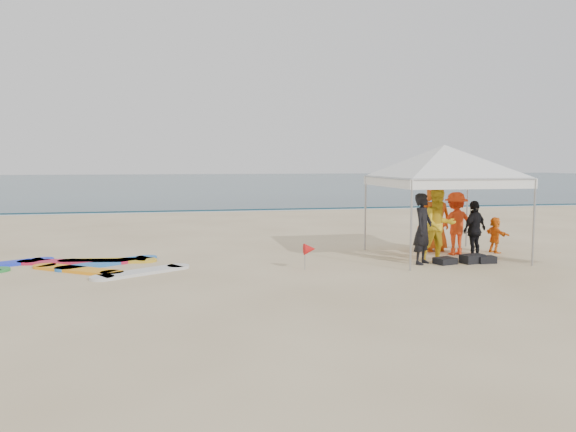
# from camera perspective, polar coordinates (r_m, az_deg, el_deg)

# --- Properties ---
(ground) EXTENTS (120.00, 120.00, 0.00)m
(ground) POSITION_cam_1_polar(r_m,az_deg,el_deg) (12.02, 1.11, -6.91)
(ground) COLOR beige
(ground) RESTS_ON ground
(ocean) EXTENTS (160.00, 84.00, 0.08)m
(ocean) POSITION_cam_1_polar(r_m,az_deg,el_deg) (71.54, -9.43, 3.44)
(ocean) COLOR #0C2633
(ocean) RESTS_ON ground
(shoreline_foam) EXTENTS (160.00, 1.20, 0.01)m
(shoreline_foam) POSITION_cam_1_polar(r_m,az_deg,el_deg) (29.88, -6.51, 0.55)
(shoreline_foam) COLOR silver
(shoreline_foam) RESTS_ON ground
(person_black_a) EXTENTS (0.77, 0.76, 1.80)m
(person_black_a) POSITION_cam_1_polar(r_m,az_deg,el_deg) (14.59, 13.54, -1.27)
(person_black_a) COLOR black
(person_black_a) RESTS_ON ground
(person_yellow) EXTENTS (0.92, 0.72, 1.89)m
(person_yellow) POSITION_cam_1_polar(r_m,az_deg,el_deg) (15.16, 15.07, -0.88)
(person_yellow) COLOR yellow
(person_yellow) RESTS_ON ground
(person_orange_a) EXTENTS (1.15, 0.68, 1.75)m
(person_orange_a) POSITION_cam_1_polar(r_m,az_deg,el_deg) (16.29, 16.66, -0.74)
(person_orange_a) COLOR #F94116
(person_orange_a) RESTS_ON ground
(person_black_b) EXTENTS (0.99, 0.76, 1.57)m
(person_black_b) POSITION_cam_1_polar(r_m,az_deg,el_deg) (15.68, 18.41, -1.36)
(person_black_b) COLOR black
(person_black_b) RESTS_ON ground
(person_orange_b) EXTENTS (0.97, 0.64, 1.96)m
(person_orange_b) POSITION_cam_1_polar(r_m,az_deg,el_deg) (16.77, 14.70, -0.14)
(person_orange_b) COLOR #D25212
(person_orange_b) RESTS_ON ground
(person_seated) EXTENTS (0.38, 0.97, 1.03)m
(person_seated) POSITION_cam_1_polar(r_m,az_deg,el_deg) (17.04, 20.29, -1.81)
(person_seated) COLOR orange
(person_seated) RESTS_ON ground
(canopy_tent) EXTENTS (4.61, 4.61, 3.47)m
(canopy_tent) POSITION_cam_1_polar(r_m,az_deg,el_deg) (15.68, 15.62, 6.94)
(canopy_tent) COLOR #A5A5A8
(canopy_tent) RESTS_ON ground
(marker_pennant) EXTENTS (0.28, 0.28, 0.64)m
(marker_pennant) POSITION_cam_1_polar(r_m,az_deg,el_deg) (13.51, 2.22, -3.39)
(marker_pennant) COLOR #A5A5A8
(marker_pennant) RESTS_ON ground
(gear_pile) EXTENTS (1.61, 0.54, 0.22)m
(gear_pile) POSITION_cam_1_polar(r_m,az_deg,el_deg) (15.14, 17.87, -4.22)
(gear_pile) COLOR black
(gear_pile) RESTS_ON ground
(surfboard_spread) EXTENTS (5.82, 3.16, 0.07)m
(surfboard_spread) POSITION_cam_1_polar(r_m,az_deg,el_deg) (14.82, -21.27, -4.77)
(surfboard_spread) COLOR #1B2FE5
(surfboard_spread) RESTS_ON ground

